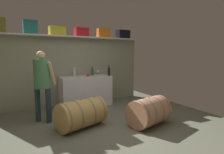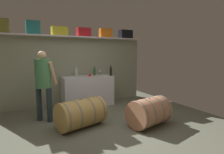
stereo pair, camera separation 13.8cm
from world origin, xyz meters
name	(u,v)px [view 1 (the left image)]	position (x,y,z in m)	size (l,w,h in m)	color
ground_plane	(94,124)	(0.00, 0.59, -0.01)	(5.70, 7.90, 0.02)	#636654
back_wall_panel	(70,72)	(0.00, 2.35, 0.97)	(4.50, 0.10, 1.95)	gray
high_shelf_board	(70,37)	(0.00, 2.20, 1.96)	(4.14, 0.40, 0.03)	silver
toolcase_teal	(30,27)	(-1.02, 2.20, 2.15)	(0.33, 0.27, 0.34)	#217677
toolcase_yellow	(57,31)	(-0.36, 2.20, 2.10)	(0.41, 0.26, 0.24)	yellow
toolcase_red	(81,32)	(0.32, 2.20, 2.11)	(0.38, 0.23, 0.25)	red
toolcase_orange	(103,33)	(1.02, 2.20, 2.12)	(0.36, 0.21, 0.27)	orange
toolcase_black	(123,34)	(1.72, 2.20, 2.11)	(0.41, 0.25, 0.27)	black
work_cabinet	(86,91)	(0.34, 1.98, 0.43)	(1.43, 0.61, 0.86)	white
wine_bottle_dark	(109,71)	(0.98, 1.75, 1.00)	(0.07, 0.07, 0.31)	black
wine_bottle_clear	(74,72)	(0.05, 2.10, 0.98)	(0.08, 0.08, 0.27)	#B9C5BC
wine_bottle_green	(92,71)	(0.59, 2.06, 0.99)	(0.07, 0.07, 0.27)	#2E592E
wine_glass	(98,71)	(0.82, 2.20, 0.96)	(0.08, 0.08, 0.15)	white
red_funnel	(88,75)	(0.39, 1.90, 0.91)	(0.11, 0.11, 0.09)	red
wine_barrel_near	(81,114)	(-0.30, 0.51, 0.29)	(1.06, 0.81, 0.59)	tan
wine_barrel_far	(149,112)	(0.98, -0.04, 0.29)	(0.94, 0.75, 0.59)	tan
winemaker_pouring	(42,79)	(-0.93, 1.22, 0.95)	(0.48, 0.47, 1.55)	#26353B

